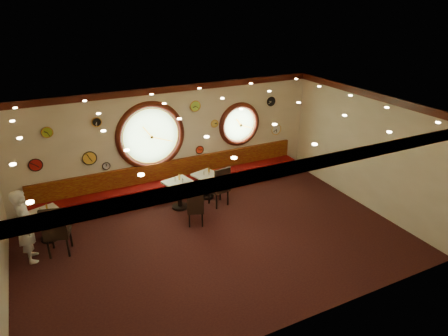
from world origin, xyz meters
The scene contains 43 objects.
floor centered at (0.00, 0.00, 0.00)m, with size 9.00×6.00×0.00m, color black.
ceiling centered at (0.00, 0.00, 3.20)m, with size 9.00×6.00×0.02m, color gold.
wall_back centered at (0.00, 3.00, 1.60)m, with size 9.00×0.02×3.20m, color beige.
wall_front centered at (0.00, -3.00, 1.60)m, with size 9.00×0.02×3.20m, color beige.
wall_right centered at (4.50, 0.00, 1.60)m, with size 0.02×6.00×3.20m, color beige.
molding_back centered at (0.00, 2.95, 3.11)m, with size 9.00×0.10×0.18m, color #3D120B.
molding_front centered at (0.00, -2.95, 3.11)m, with size 9.00×0.10×0.18m, color #3D120B.
molding_right centered at (4.45, 0.00, 3.11)m, with size 0.10×6.00×0.18m, color #3D120B.
banquette_base centered at (0.00, 2.72, 0.10)m, with size 8.00×0.55×0.20m, color black.
banquette_seat centered at (0.00, 2.72, 0.35)m, with size 8.00×0.55×0.30m, color #5E0809.
banquette_back centered at (0.00, 2.94, 0.75)m, with size 8.00×0.10×0.55m, color #610A07.
porthole_left_glass centered at (-0.60, 3.00, 1.85)m, with size 1.66×1.66×0.02m, color #7DA865.
porthole_left_frame centered at (-0.60, 2.98, 1.85)m, with size 1.98×1.98×0.18m, color #3D120B.
porthole_left_ring centered at (-0.60, 2.95, 1.85)m, with size 1.61×1.61×0.03m, color gold.
porthole_right_glass centered at (2.20, 3.00, 1.80)m, with size 1.10×1.10×0.02m, color #7DA865.
porthole_right_frame centered at (2.20, 2.98, 1.80)m, with size 1.38×1.38×0.18m, color #3D120B.
porthole_right_ring centered at (2.20, 2.95, 1.80)m, with size 1.09×1.09×0.03m, color gold.
wall_clock_0 centered at (-2.00, 2.96, 2.45)m, with size 0.24×0.24×0.03m, color black.
wall_clock_1 centered at (-3.20, 2.96, 2.35)m, with size 0.26×0.26×0.03m, color #95AF23.
wall_clock_2 centered at (3.30, 2.96, 2.40)m, with size 0.28×0.28×0.03m, color black.
wall_clock_3 centered at (1.35, 2.96, 1.95)m, with size 0.22×0.22×0.03m, color #E7D04D.
wall_clock_4 centered at (-1.90, 2.96, 1.20)m, with size 0.20×0.20×0.03m, color white.
wall_clock_5 centered at (-3.60, 2.96, 1.55)m, with size 0.32×0.32×0.03m, color red.
wall_clock_6 centered at (0.85, 2.96, 1.20)m, with size 0.24×0.24×0.03m, color red.
wall_clock_7 centered at (3.55, 2.96, 1.45)m, with size 0.34×0.34×0.03m, color white.
wall_clock_8 centered at (0.75, 2.96, 2.55)m, with size 0.30×0.30×0.03m, color #9DD041.
wall_clock_9 centered at (-2.30, 2.96, 1.50)m, with size 0.36×0.36×0.03m, color yellow.
table_a centered at (-3.60, 1.88, 0.47)m, with size 0.86×0.86×0.75m.
table_b centered at (-0.20, 1.95, 0.50)m, with size 0.87×0.87×0.79m.
table_c centered at (0.72, 2.20, 0.46)m, with size 0.82×0.82×0.73m.
chair_a centered at (-3.43, 1.08, 0.72)m, with size 0.64×0.64×0.78m.
chair_b centered at (-0.16, 0.89, 0.57)m, with size 0.54×0.54×0.62m.
chair_c centered at (0.86, 1.55, 0.67)m, with size 0.56×0.56×0.72m.
condiment_a_salt centered at (-3.69, 1.95, 0.79)m, with size 0.03×0.03×0.09m, color silver.
condiment_b_salt centered at (-0.27, 2.04, 0.85)m, with size 0.04×0.04×0.11m, color silver.
condiment_c_salt centered at (0.65, 2.20, 0.78)m, with size 0.04×0.04×0.10m, color silver.
condiment_a_pepper centered at (-3.58, 1.81, 0.79)m, with size 0.03×0.03×0.09m, color silver.
condiment_b_pepper centered at (-0.12, 1.88, 0.85)m, with size 0.04×0.04×0.11m, color silver.
condiment_c_pepper centered at (0.78, 2.13, 0.77)m, with size 0.03×0.03×0.09m, color silver.
condiment_a_bottle centered at (-3.53, 2.01, 0.82)m, with size 0.04×0.04×0.14m, color gold.
condiment_b_bottle centered at (-0.14, 2.08, 0.88)m, with size 0.06×0.06×0.18m, color gold.
condiment_c_bottle centered at (0.83, 2.24, 0.82)m, with size 0.06×0.06×0.18m, color gold.
waiter centered at (-4.00, 1.20, 0.86)m, with size 0.63×0.41×1.72m, color silver.
Camera 1 is at (-3.43, -7.36, 5.48)m, focal length 32.00 mm.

